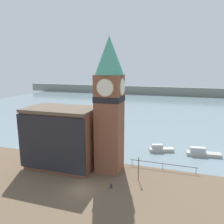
# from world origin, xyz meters

# --- Properties ---
(ground_plane) EXTENTS (160.00, 160.00, 0.00)m
(ground_plane) POSITION_xyz_m (0.00, 0.00, 0.00)
(ground_plane) COLOR brown
(water) EXTENTS (160.00, 120.00, 0.00)m
(water) POSITION_xyz_m (0.00, 70.24, -0.00)
(water) COLOR gray
(water) RESTS_ON ground_plane
(far_shoreline) EXTENTS (180.00, 3.00, 5.00)m
(far_shoreline) POSITION_xyz_m (0.00, 110.24, 2.50)
(far_shoreline) COLOR gray
(far_shoreline) RESTS_ON water
(pier_railing) EXTENTS (11.17, 0.08, 1.09)m
(pier_railing) POSITION_xyz_m (10.44, 9.99, 0.96)
(pier_railing) COLOR #333338
(pier_railing) RESTS_ON ground_plane
(clock_tower) EXTENTS (4.57, 4.57, 21.61)m
(clock_tower) POSITION_xyz_m (1.87, 7.24, 11.48)
(clock_tower) COLOR brown
(clock_tower) RESTS_ON ground_plane
(pier_building) EXTENTS (11.90, 7.34, 10.31)m
(pier_building) POSITION_xyz_m (-6.51, 6.39, 5.18)
(pier_building) COLOR brown
(pier_building) RESTS_ON ground_plane
(boat_near) EXTENTS (5.14, 2.97, 1.54)m
(boat_near) POSITION_xyz_m (9.28, 17.94, 0.56)
(boat_near) COLOR #B7B2A8
(boat_near) RESTS_ON water
(boat_far) EXTENTS (6.53, 2.29, 1.65)m
(boat_far) POSITION_xyz_m (17.21, 18.23, 0.59)
(boat_far) COLOR #B7B2A8
(boat_far) RESTS_ON water
(mooring_bollard_near) EXTENTS (0.32, 0.32, 0.70)m
(mooring_bollard_near) POSITION_xyz_m (3.84, 1.87, 0.38)
(mooring_bollard_near) COLOR #2D2D33
(mooring_bollard_near) RESTS_ON ground_plane
(lamp_post) EXTENTS (0.32, 0.32, 3.84)m
(lamp_post) POSITION_xyz_m (7.12, 5.39, 2.70)
(lamp_post) COLOR black
(lamp_post) RESTS_ON ground_plane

